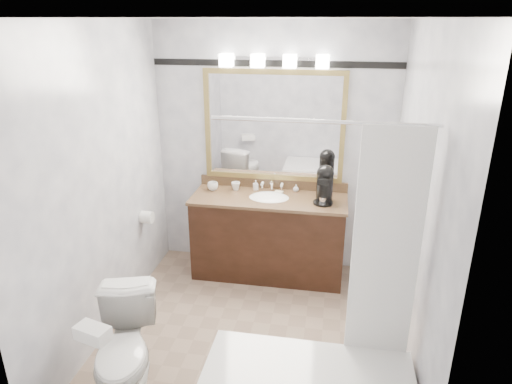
# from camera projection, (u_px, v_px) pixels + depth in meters

# --- Properties ---
(room) EXTENTS (2.42, 2.62, 2.52)m
(room) POSITION_uv_depth(u_px,v_px,m) (249.00, 196.00, 3.41)
(room) COLOR gray
(room) RESTS_ON ground
(vanity) EXTENTS (1.53, 0.58, 0.97)m
(vanity) POSITION_uv_depth(u_px,v_px,m) (269.00, 234.00, 4.64)
(vanity) COLOR black
(vanity) RESTS_ON ground
(mirror) EXTENTS (1.40, 0.04, 1.10)m
(mirror) POSITION_uv_depth(u_px,v_px,m) (274.00, 126.00, 4.50)
(mirror) COLOR #9E8747
(mirror) RESTS_ON room
(vanity_light_bar) EXTENTS (1.02, 0.14, 0.12)m
(vanity_light_bar) POSITION_uv_depth(u_px,v_px,m) (274.00, 60.00, 4.23)
(vanity_light_bar) COLOR silver
(vanity_light_bar) RESTS_ON room
(accent_stripe) EXTENTS (2.40, 0.01, 0.06)m
(accent_stripe) POSITION_uv_depth(u_px,v_px,m) (275.00, 64.00, 4.30)
(accent_stripe) COLOR black
(accent_stripe) RESTS_ON room
(tp_roll) EXTENTS (0.11, 0.12, 0.12)m
(tp_roll) POSITION_uv_depth(u_px,v_px,m) (147.00, 217.00, 4.41)
(tp_roll) COLOR white
(tp_roll) RESTS_ON room
(toilet) EXTENTS (0.60, 0.80, 0.73)m
(toilet) POSITION_uv_depth(u_px,v_px,m) (125.00, 351.00, 3.12)
(toilet) COLOR white
(toilet) RESTS_ON ground
(tissue_box) EXTENTS (0.23, 0.16, 0.08)m
(tissue_box) POSITION_uv_depth(u_px,v_px,m) (93.00, 333.00, 2.67)
(tissue_box) COLOR white
(tissue_box) RESTS_ON toilet
(coffee_maker) EXTENTS (0.19, 0.24, 0.37)m
(coffee_maker) POSITION_uv_depth(u_px,v_px,m) (325.00, 183.00, 4.31)
(coffee_maker) COLOR black
(coffee_maker) RESTS_ON vanity
(cup_left) EXTENTS (0.11, 0.11, 0.08)m
(cup_left) POSITION_uv_depth(u_px,v_px,m) (213.00, 186.00, 4.66)
(cup_left) COLOR white
(cup_left) RESTS_ON vanity
(cup_right) EXTENTS (0.11, 0.11, 0.08)m
(cup_right) POSITION_uv_depth(u_px,v_px,m) (236.00, 186.00, 4.67)
(cup_right) COLOR white
(cup_right) RESTS_ON vanity
(soap_bottle_a) EXTENTS (0.06, 0.06, 0.10)m
(soap_bottle_a) POSITION_uv_depth(u_px,v_px,m) (256.00, 185.00, 4.67)
(soap_bottle_a) COLOR white
(soap_bottle_a) RESTS_ON vanity
(soap_bottle_b) EXTENTS (0.07, 0.07, 0.08)m
(soap_bottle_b) POSITION_uv_depth(u_px,v_px,m) (296.00, 188.00, 4.62)
(soap_bottle_b) COLOR white
(soap_bottle_b) RESTS_ON vanity
(soap_bar) EXTENTS (0.09, 0.07, 0.02)m
(soap_bar) POSITION_uv_depth(u_px,v_px,m) (279.00, 192.00, 4.58)
(soap_bar) COLOR beige
(soap_bar) RESTS_ON vanity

